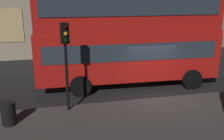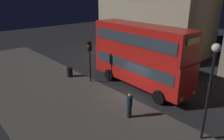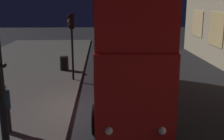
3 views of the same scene
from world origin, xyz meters
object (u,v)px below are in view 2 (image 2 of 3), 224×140
(traffic_light_near_kerb, at_px, (90,53))
(litter_bin, at_px, (70,72))
(street_lamp, at_px, (211,76))
(pedestrian, at_px, (130,105))
(double_decker_bus, at_px, (140,53))

(traffic_light_near_kerb, bearing_deg, litter_bin, -176.31)
(street_lamp, height_order, pedestrian, street_lamp)
(traffic_light_near_kerb, relative_size, street_lamp, 0.69)
(street_lamp, bearing_deg, traffic_light_near_kerb, 179.25)
(pedestrian, height_order, litter_bin, pedestrian)
(street_lamp, bearing_deg, litter_bin, -177.18)
(double_decker_bus, distance_m, street_lamp, 8.18)
(traffic_light_near_kerb, xyz_separation_m, street_lamp, (11.03, -0.14, 1.10))
(double_decker_bus, distance_m, traffic_light_near_kerb, 4.49)
(traffic_light_near_kerb, bearing_deg, pedestrian, -28.99)
(pedestrian, relative_size, litter_bin, 1.87)
(traffic_light_near_kerb, bearing_deg, double_decker_bus, 24.22)
(double_decker_bus, relative_size, traffic_light_near_kerb, 2.62)
(double_decker_bus, relative_size, pedestrian, 5.77)
(pedestrian, bearing_deg, street_lamp, 12.86)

